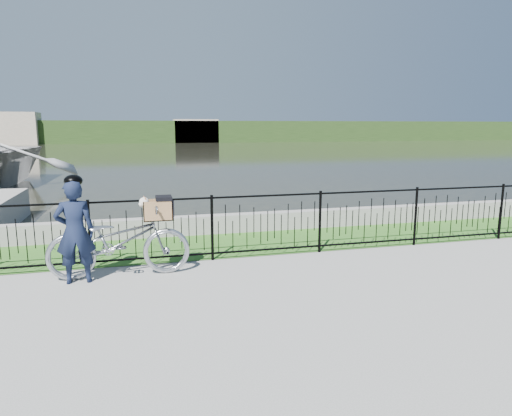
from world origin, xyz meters
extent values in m
plane|color=gray|center=(0.00, 0.00, 0.00)|extent=(120.00, 120.00, 0.00)
cube|color=#336620|center=(0.00, 2.60, 0.00)|extent=(60.00, 2.00, 0.01)
plane|color=#29291F|center=(0.00, 33.00, 0.00)|extent=(120.00, 120.00, 0.00)
cube|color=gray|center=(0.00, 3.60, 0.20)|extent=(60.00, 0.30, 0.40)
cube|color=#284219|center=(0.00, 60.00, 1.50)|extent=(120.00, 6.00, 3.00)
cube|color=#AD9F8B|center=(-18.00, 58.00, 2.00)|extent=(8.00, 4.00, 4.00)
cube|color=#AD9F8B|center=(6.00, 58.50, 1.60)|extent=(6.00, 3.00, 3.20)
imported|color=#A1A5AC|center=(-2.53, 1.10, 0.56)|extent=(2.14, 0.75, 1.13)
cube|color=black|center=(-1.93, 1.10, 0.87)|extent=(0.38, 0.18, 0.02)
cube|color=#986F46|center=(-1.93, 1.10, 0.88)|extent=(0.44, 0.29, 0.01)
cube|color=#986F46|center=(-1.93, 1.24, 1.02)|extent=(0.44, 0.02, 0.31)
cube|color=#986F46|center=(-1.93, 0.96, 1.02)|extent=(0.44, 0.01, 0.31)
cube|color=#986F46|center=(-1.71, 1.10, 1.02)|extent=(0.02, 0.29, 0.31)
cube|color=#986F46|center=(-2.14, 1.10, 1.02)|extent=(0.01, 0.29, 0.31)
cube|color=black|center=(-1.83, 1.10, 1.21)|extent=(0.24, 0.31, 0.06)
cube|color=black|center=(-1.70, 1.10, 1.05)|extent=(0.02, 0.31, 0.25)
ellipsoid|color=silver|center=(-1.95, 1.10, 1.00)|extent=(0.31, 0.22, 0.20)
sphere|color=silver|center=(-2.13, 1.08, 1.16)|extent=(0.15, 0.15, 0.15)
sphere|color=silver|center=(-2.18, 1.06, 1.13)|extent=(0.07, 0.07, 0.07)
sphere|color=black|center=(-2.20, 1.05, 1.12)|extent=(0.02, 0.02, 0.02)
cone|color=#A96A46|center=(-2.13, 1.14, 1.22)|extent=(0.06, 0.08, 0.08)
cone|color=#A96A46|center=(-2.11, 1.04, 1.22)|extent=(0.06, 0.08, 0.08)
imported|color=black|center=(-3.14, 0.97, 0.77)|extent=(0.58, 0.40, 1.55)
ellipsoid|color=black|center=(-3.14, 0.97, 1.53)|extent=(0.26, 0.29, 0.18)
camera|label=1|loc=(-2.22, -6.03, 2.31)|focal=32.00mm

